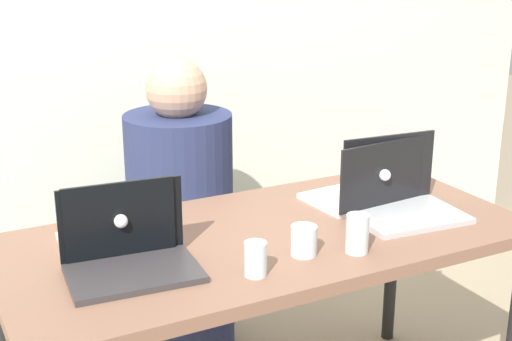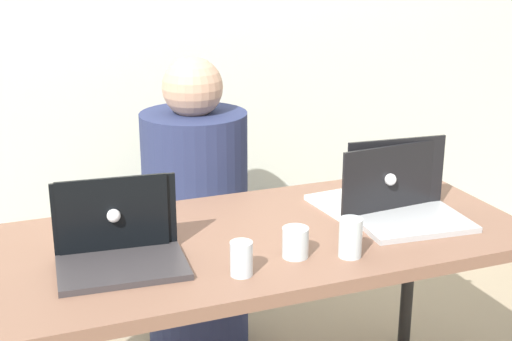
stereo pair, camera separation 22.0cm
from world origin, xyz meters
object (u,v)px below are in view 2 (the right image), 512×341
(person_at_center, at_px, (196,222))
(water_glass_right, at_px, (350,240))
(laptop_front_right, at_px, (406,204))
(laptop_front_left, at_px, (120,248))
(laptop_back_right, at_px, (373,193))
(water_glass_left, at_px, (241,261))
(laptop_back_left, at_px, (112,228))
(water_glass_center, at_px, (295,244))

(person_at_center, relative_size, water_glass_right, 10.43)
(laptop_front_right, xyz_separation_m, laptop_front_left, (-0.92, -0.00, -0.00))
(laptop_front_left, bearing_deg, person_at_center, 64.12)
(person_at_center, relative_size, laptop_back_right, 3.28)
(person_at_center, xyz_separation_m, laptop_front_right, (0.48, -0.75, 0.27))
(laptop_front_left, bearing_deg, water_glass_left, -27.81)
(laptop_front_right, height_order, laptop_back_right, laptop_front_right)
(laptop_back_left, bearing_deg, laptop_back_right, -174.88)
(water_glass_right, bearing_deg, person_at_center, 100.94)
(water_glass_center, relative_size, water_glass_left, 0.92)
(laptop_front_left, height_order, water_glass_left, laptop_front_left)
(water_glass_right, bearing_deg, laptop_back_left, 151.64)
(water_glass_left, bearing_deg, laptop_back_right, 28.74)
(laptop_back_left, distance_m, water_glass_right, 0.70)
(laptop_back_right, bearing_deg, person_at_center, -58.66)
(person_at_center, height_order, laptop_back_right, person_at_center)
(laptop_back_right, bearing_deg, laptop_front_right, 102.85)
(laptop_back_left, bearing_deg, water_glass_center, 154.90)
(laptop_back_left, distance_m, laptop_front_left, 0.15)
(person_at_center, distance_m, water_glass_center, 0.92)
(water_glass_right, relative_size, water_glass_center, 1.31)
(laptop_front_right, distance_m, water_glass_right, 0.36)
(laptop_front_right, bearing_deg, laptop_back_left, 175.91)
(water_glass_right, height_order, water_glass_center, water_glass_right)
(laptop_back_left, xyz_separation_m, laptop_front_right, (0.92, -0.14, 0.00))
(laptop_back_right, height_order, water_glass_right, laptop_back_right)
(laptop_back_left, bearing_deg, water_glass_right, 157.19)
(person_at_center, distance_m, water_glass_right, 0.99)
(water_glass_center, bearing_deg, person_at_center, 92.25)
(water_glass_left, bearing_deg, laptop_front_right, 16.37)
(person_at_center, bearing_deg, laptop_back_right, 141.38)
(laptop_front_left, distance_m, water_glass_right, 0.65)
(laptop_back_left, distance_m, laptop_back_right, 0.87)
(laptop_front_left, relative_size, water_glass_left, 3.83)
(laptop_front_left, bearing_deg, laptop_front_right, 4.59)
(laptop_back_right, bearing_deg, water_glass_left, 24.20)
(person_at_center, bearing_deg, laptop_front_right, 138.44)
(laptop_front_right, bearing_deg, water_glass_center, -158.77)
(water_glass_center, xyz_separation_m, water_glass_left, (-0.18, -0.05, 0.00))
(laptop_front_right, bearing_deg, water_glass_right, -143.63)
(laptop_front_right, xyz_separation_m, water_glass_center, (-0.45, -0.13, -0.02))
(person_at_center, relative_size, laptop_front_right, 3.27)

